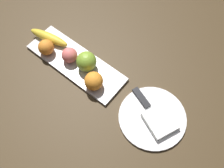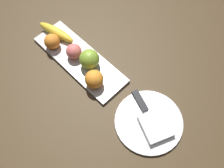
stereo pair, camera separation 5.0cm
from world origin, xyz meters
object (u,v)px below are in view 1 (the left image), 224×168
object	(u,v)px
banana	(49,37)
orange_near_apple	(46,47)
apple	(87,61)
folded_napkin	(160,121)
dinner_plate	(152,118)
knife	(144,101)
peach	(70,55)
fruit_tray	(76,63)
orange_near_banana	(94,81)

from	to	relation	value
banana	orange_near_apple	distance (m)	0.06
apple	folded_napkin	size ratio (longest dim) A/B	0.73
apple	orange_near_apple	distance (m)	0.18
banana	folded_napkin	size ratio (longest dim) A/B	1.64
dinner_plate	folded_napkin	xyz separation A→B (m)	(0.03, 0.00, 0.02)
apple	knife	distance (m)	0.27
folded_napkin	knife	size ratio (longest dim) A/B	0.62
peach	fruit_tray	bearing A→B (deg)	12.03
apple	peach	size ratio (longest dim) A/B	1.26
apple	peach	distance (m)	0.08
dinner_plate	orange_near_banana	bearing A→B (deg)	-171.91
banana	peach	distance (m)	0.14
apple	orange_near_apple	bearing A→B (deg)	-163.63
orange_near_banana	folded_napkin	xyz separation A→B (m)	(0.28, 0.04, -0.03)
banana	knife	xyz separation A→B (m)	(0.47, 0.02, -0.02)
apple	banana	world-z (taller)	apple
fruit_tray	folded_napkin	distance (m)	0.41
apple	orange_near_apple	size ratio (longest dim) A/B	1.24
dinner_plate	knife	xyz separation A→B (m)	(-0.06, 0.03, 0.01)
orange_near_banana	peach	world-z (taller)	orange_near_banana
orange_near_apple	knife	xyz separation A→B (m)	(0.44, 0.06, -0.03)
orange_near_banana	apple	bearing A→B (deg)	146.66
apple	orange_near_banana	xyz separation A→B (m)	(0.08, -0.05, -0.00)
fruit_tray	knife	world-z (taller)	knife
dinner_plate	folded_napkin	bearing A→B (deg)	0.00
orange_near_apple	folded_napkin	distance (m)	0.53
orange_near_banana	banana	bearing A→B (deg)	170.36
fruit_tray	apple	bearing A→B (deg)	16.30
fruit_tray	dinner_plate	distance (m)	0.38
banana	folded_napkin	distance (m)	0.57
dinner_plate	orange_near_apple	bearing A→B (deg)	-175.86
orange_near_banana	dinner_plate	world-z (taller)	orange_near_banana
apple	folded_napkin	distance (m)	0.36
orange_near_apple	orange_near_banana	bearing A→B (deg)	0.23
fruit_tray	peach	bearing A→B (deg)	-167.97
apple	fruit_tray	bearing A→B (deg)	-163.70
orange_near_apple	dinner_plate	bearing A→B (deg)	4.14
apple	peach	world-z (taller)	apple
fruit_tray	dinner_plate	world-z (taller)	fruit_tray
fruit_tray	peach	size ratio (longest dim) A/B	6.83
fruit_tray	knife	size ratio (longest dim) A/B	2.42
orange_near_banana	peach	distance (m)	0.16
dinner_plate	peach	bearing A→B (deg)	-179.29
banana	orange_near_banana	xyz separation A→B (m)	(0.29, -0.05, 0.02)
orange_near_banana	knife	xyz separation A→B (m)	(0.19, 0.06, -0.03)
knife	banana	bearing A→B (deg)	-158.34
dinner_plate	banana	bearing A→B (deg)	178.53
orange_near_banana	folded_napkin	size ratio (longest dim) A/B	0.66
orange_near_apple	orange_near_banana	distance (m)	0.25
banana	peach	world-z (taller)	peach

